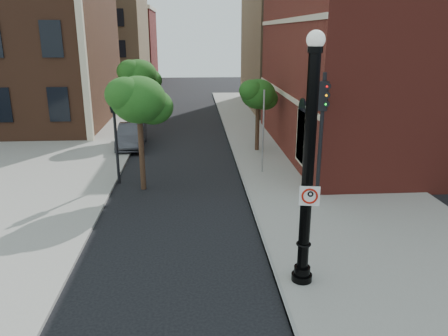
{
  "coord_description": "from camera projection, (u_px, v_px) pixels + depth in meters",
  "views": [
    {
      "loc": [
        -0.24,
        -11.41,
        6.87
      ],
      "look_at": [
        0.7,
        2.0,
        2.69
      ],
      "focal_mm": 35.0,
      "sensor_mm": 36.0,
      "label": 1
    }
  ],
  "objects": [
    {
      "name": "no_parking_sign",
      "position": [
        310.0,
        196.0,
        11.5
      ],
      "size": [
        0.54,
        0.13,
        0.54
      ],
      "rotation": [
        0.0,
        0.0,
        -0.18
      ],
      "color": "white",
      "rests_on": "ground"
    },
    {
      "name": "traffic_signal_left",
      "position": [
        114.0,
        118.0,
        19.86
      ],
      "size": [
        0.35,
        0.41,
        4.67
      ],
      "rotation": [
        0.0,
        0.0,
        0.26
      ],
      "color": "black",
      "rests_on": "ground"
    },
    {
      "name": "street_tree_a",
      "position": [
        140.0,
        101.0,
        18.91
      ],
      "size": [
        2.84,
        2.57,
        5.12
      ],
      "color": "#311C13",
      "rests_on": "ground"
    },
    {
      "name": "curb_edge",
      "position": [
        239.0,
        170.0,
        22.57
      ],
      "size": [
        0.1,
        60.0,
        0.14
      ],
      "primitive_type": "cube",
      "color": "gray",
      "rests_on": "ground"
    },
    {
      "name": "bg_building_tan_a",
      "position": [
        94.0,
        40.0,
        52.25
      ],
      "size": [
        12.0,
        12.0,
        12.0
      ],
      "primitive_type": "cube",
      "color": "#9C7955",
      "rests_on": "ground"
    },
    {
      "name": "traffic_signal_right",
      "position": [
        322.0,
        118.0,
        17.15
      ],
      "size": [
        0.44,
        0.48,
        5.42
      ],
      "rotation": [
        0.0,
        0.0,
        -0.43
      ],
      "color": "black",
      "rests_on": "ground"
    },
    {
      "name": "street_tree_b",
      "position": [
        139.0,
        76.0,
        29.09
      ],
      "size": [
        2.89,
        2.61,
        5.2
      ],
      "color": "#311C13",
      "rests_on": "ground"
    },
    {
      "name": "parked_car",
      "position": [
        132.0,
        136.0,
        27.16
      ],
      "size": [
        1.68,
        4.51,
        1.47
      ],
      "primitive_type": "imported",
      "rotation": [
        0.0,
        0.0,
        0.03
      ],
      "color": "#333338",
      "rests_on": "ground"
    },
    {
      "name": "sidewalk_left",
      "position": [
        64.0,
        138.0,
        29.45
      ],
      "size": [
        10.0,
        50.0,
        0.12
      ],
      "primitive_type": "cube",
      "color": "gray",
      "rests_on": "ground"
    },
    {
      "name": "ground",
      "position": [
        205.0,
        275.0,
        12.93
      ],
      "size": [
        120.0,
        120.0,
        0.0
      ],
      "primitive_type": "plane",
      "color": "black",
      "rests_on": "ground"
    },
    {
      "name": "bg_building_tan_b",
      "position": [
        367.0,
        31.0,
        40.5
      ],
      "size": [
        22.0,
        14.0,
        14.0
      ],
      "primitive_type": "cube",
      "color": "#9C7955",
      "rests_on": "ground"
    },
    {
      "name": "lamppost",
      "position": [
        308.0,
        178.0,
        11.53
      ],
      "size": [
        0.59,
        0.59,
        6.94
      ],
      "color": "black",
      "rests_on": "ground"
    },
    {
      "name": "utility_pole",
      "position": [
        263.0,
        133.0,
        21.54
      ],
      "size": [
        0.09,
        0.09,
        4.25
      ],
      "primitive_type": "cylinder",
      "color": "#999999",
      "rests_on": "ground"
    },
    {
      "name": "bg_building_red",
      "position": [
        114.0,
        46.0,
        65.89
      ],
      "size": [
        12.0,
        12.0,
        10.0
      ],
      "primitive_type": "cube",
      "color": "maroon",
      "rests_on": "ground"
    },
    {
      "name": "sidewalk_right",
      "position": [
        314.0,
        169.0,
        22.84
      ],
      "size": [
        8.0,
        60.0,
        0.12
      ],
      "primitive_type": "cube",
      "color": "gray",
      "rests_on": "ground"
    },
    {
      "name": "street_tree_c",
      "position": [
        258.0,
        95.0,
        25.37
      ],
      "size": [
        2.4,
        2.17,
        4.33
      ],
      "color": "#311C13",
      "rests_on": "ground"
    }
  ]
}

